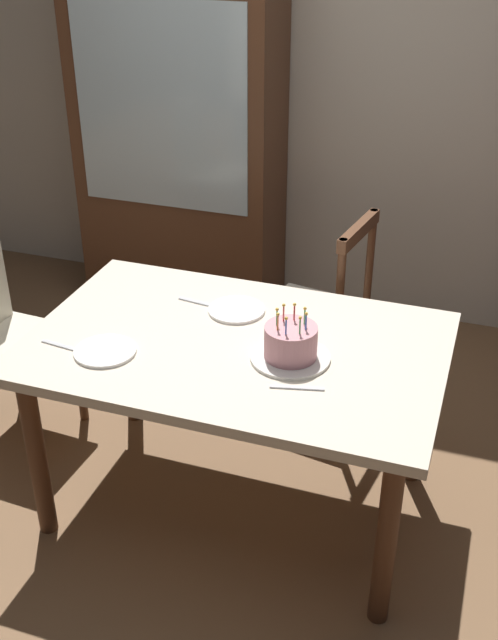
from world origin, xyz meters
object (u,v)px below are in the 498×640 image
object	(u,v)px
dining_table	(236,364)
china_cabinet	(180,144)
plate_near_celebrant	(105,351)
plate_far_side	(237,310)
birthday_cake	(291,344)
chair_spindle_back	(317,317)

from	to	relation	value
dining_table	china_cabinet	world-z (taller)	china_cabinet
plate_near_celebrant	plate_far_side	size ratio (longest dim) A/B	1.00
birthday_cake	plate_near_celebrant	bearing A→B (deg)	-164.67
birthday_cake	chair_spindle_back	size ratio (longest dim) A/B	0.29
dining_table	birthday_cake	distance (m)	0.27
birthday_cake	china_cabinet	world-z (taller)	china_cabinet
plate_far_side	china_cabinet	world-z (taller)	china_cabinet
birthday_cake	plate_far_side	bearing A→B (deg)	138.18
birthday_cake	plate_far_side	world-z (taller)	birthday_cake
china_cabinet	plate_near_celebrant	bearing A→B (deg)	-75.14
china_cabinet	plate_far_side	bearing A→B (deg)	-58.98
dining_table	plate_near_celebrant	distance (m)	0.47
birthday_cake	china_cabinet	xyz separation A→B (m)	(-1.10, 1.60, 0.14)
plate_far_side	chair_spindle_back	bearing A→B (deg)	72.32
dining_table	plate_near_celebrant	size ratio (longest dim) A/B	6.79
plate_near_celebrant	dining_table	bearing A→B (deg)	27.75
plate_far_side	chair_spindle_back	distance (m)	0.68
chair_spindle_back	china_cabinet	bearing A→B (deg)	142.44
plate_far_side	china_cabinet	xyz separation A→B (m)	(-0.81, 1.34, 0.19)
chair_spindle_back	china_cabinet	distance (m)	1.34
dining_table	plate_near_celebrant	xyz separation A→B (m)	(-0.41, -0.22, 0.10)
plate_far_side	birthday_cake	bearing A→B (deg)	-41.82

